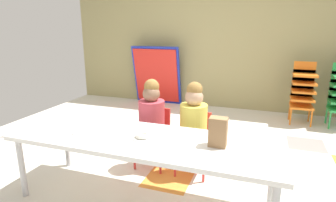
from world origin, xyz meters
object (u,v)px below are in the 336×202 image
object	(u,v)px
paper_plate_center_table	(82,132)
donut_powdered_on_plate	(143,135)
folded_activity_table	(157,75)
paper_bag_brown	(218,132)
craft_table	(143,143)
seated_child_near_camera	(152,115)
seated_child_middle_seat	(194,120)
paper_plate_near_edge	(143,138)
kid_chair_orange_stack	(303,89)

from	to	relation	value
paper_plate_center_table	donut_powdered_on_plate	bearing A→B (deg)	4.90
folded_activity_table	paper_bag_brown	bearing A→B (deg)	-60.54
craft_table	paper_bag_brown	size ratio (longest dim) A/B	9.80
seated_child_near_camera	paper_bag_brown	size ratio (longest dim) A/B	4.17
folded_activity_table	paper_plate_center_table	world-z (taller)	folded_activity_table
craft_table	seated_child_middle_seat	world-z (taller)	seated_child_middle_seat
paper_bag_brown	paper_plate_center_table	bearing A→B (deg)	-175.26
folded_activity_table	paper_plate_near_edge	xyz separation A→B (m)	(1.04, -2.91, 0.03)
kid_chair_orange_stack	folded_activity_table	distance (m)	2.48
seated_child_near_camera	paper_bag_brown	distance (m)	0.93
paper_bag_brown	paper_plate_near_edge	xyz separation A→B (m)	(-0.58, -0.05, -0.11)
seated_child_middle_seat	folded_activity_table	size ratio (longest dim) A/B	0.84
kid_chair_orange_stack	paper_plate_near_edge	world-z (taller)	kid_chair_orange_stack
paper_plate_center_table	craft_table	bearing A→B (deg)	5.95
donut_powdered_on_plate	craft_table	bearing A→B (deg)	115.45
seated_child_near_camera	seated_child_middle_seat	xyz separation A→B (m)	(0.43, 0.00, 0.00)
seated_child_middle_seat	paper_plate_near_edge	bearing A→B (deg)	-114.44
craft_table	folded_activity_table	size ratio (longest dim) A/B	1.98
kid_chair_orange_stack	folded_activity_table	xyz separation A→B (m)	(-2.46, 0.31, 0.02)
donut_powdered_on_plate	kid_chair_orange_stack	bearing A→B (deg)	61.39
donut_powdered_on_plate	paper_plate_center_table	bearing A→B (deg)	-175.10
seated_child_middle_seat	kid_chair_orange_stack	xyz separation A→B (m)	(1.16, 2.02, -0.04)
donut_powdered_on_plate	seated_child_middle_seat	bearing A→B (deg)	65.56
craft_table	kid_chair_orange_stack	size ratio (longest dim) A/B	2.34
kid_chair_orange_stack	seated_child_near_camera	bearing A→B (deg)	-128.12
paper_plate_center_table	kid_chair_orange_stack	bearing A→B (deg)	53.56
folded_activity_table	paper_plate_near_edge	distance (m)	3.09
seated_child_near_camera	folded_activity_table	world-z (taller)	folded_activity_table
folded_activity_table	paper_plate_center_table	distance (m)	3.00
kid_chair_orange_stack	folded_activity_table	bearing A→B (deg)	172.90
seated_child_middle_seat	paper_plate_center_table	size ratio (longest dim) A/B	5.10
paper_bag_brown	kid_chair_orange_stack	bearing A→B (deg)	71.80
seated_child_near_camera	paper_bag_brown	bearing A→B (deg)	-35.71
seated_child_near_camera	seated_child_middle_seat	bearing A→B (deg)	0.00
seated_child_near_camera	kid_chair_orange_stack	bearing A→B (deg)	51.88
kid_chair_orange_stack	paper_plate_near_edge	xyz separation A→B (m)	(-1.42, -2.61, 0.05)
craft_table	donut_powdered_on_plate	xyz separation A→B (m)	(0.00, -0.01, 0.07)
seated_child_near_camera	paper_plate_center_table	size ratio (longest dim) A/B	5.10
craft_table	paper_plate_near_edge	bearing A→B (deg)	-64.55
craft_table	seated_child_middle_seat	size ratio (longest dim) A/B	2.35
kid_chair_orange_stack	donut_powdered_on_plate	xyz separation A→B (m)	(-1.42, -2.61, 0.07)
kid_chair_orange_stack	paper_plate_center_table	bearing A→B (deg)	-126.44
seated_child_middle_seat	paper_bag_brown	distance (m)	0.63
paper_bag_brown	seated_child_middle_seat	bearing A→B (deg)	120.44
craft_table	seated_child_middle_seat	bearing A→B (deg)	64.83
seated_child_near_camera	paper_plate_near_edge	bearing A→B (deg)	-74.09
paper_plate_near_edge	seated_child_middle_seat	bearing A→B (deg)	65.56
paper_plate_near_edge	donut_powdered_on_plate	world-z (taller)	donut_powdered_on_plate
donut_powdered_on_plate	paper_plate_near_edge	bearing A→B (deg)	0.00
craft_table	paper_bag_brown	distance (m)	0.61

